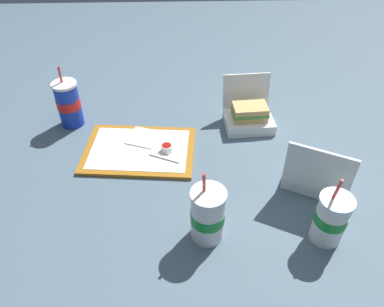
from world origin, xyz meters
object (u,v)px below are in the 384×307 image
(clamshell_sandwich_left, at_px, (249,115))
(soda_cup_right, at_px, (69,104))
(clamshell_hotdog_right, at_px, (318,174))
(soda_cup_corner, at_px, (331,219))
(food_tray, at_px, (139,150))
(ketchup_cup, at_px, (167,148))
(soda_cup_center, at_px, (208,215))
(plastic_fork, at_px, (165,158))

(clamshell_sandwich_left, height_order, soda_cup_right, soda_cup_right)
(clamshell_hotdog_right, relative_size, soda_cup_corner, 1.15)
(food_tray, distance_m, soda_cup_right, 0.32)
(ketchup_cup, distance_m, clamshell_hotdog_right, 0.49)
(soda_cup_right, height_order, soda_cup_center, soda_cup_right)
(soda_cup_corner, distance_m, soda_cup_center, 0.32)
(ketchup_cup, xyz_separation_m, plastic_fork, (0.01, 0.04, -0.01))
(ketchup_cup, relative_size, soda_cup_center, 0.18)
(ketchup_cup, bearing_deg, clamshell_sandwich_left, -152.77)
(plastic_fork, height_order, clamshell_sandwich_left, clamshell_sandwich_left)
(soda_cup_right, distance_m, soda_cup_center, 0.71)
(food_tray, bearing_deg, plastic_fork, 148.95)
(clamshell_sandwich_left, xyz_separation_m, soda_cup_center, (0.19, 0.49, 0.04))
(clamshell_hotdog_right, bearing_deg, plastic_fork, -14.48)
(soda_cup_corner, bearing_deg, plastic_fork, -36.64)
(ketchup_cup, bearing_deg, soda_cup_corner, 139.88)
(clamshell_hotdog_right, height_order, soda_cup_corner, soda_cup_corner)
(ketchup_cup, bearing_deg, clamshell_hotdog_right, 161.07)
(ketchup_cup, bearing_deg, soda_cup_right, -28.13)
(food_tray, height_order, soda_cup_center, soda_cup_center)
(plastic_fork, distance_m, soda_cup_right, 0.42)
(food_tray, relative_size, clamshell_hotdog_right, 1.63)
(plastic_fork, distance_m, clamshell_sandwich_left, 0.36)
(plastic_fork, relative_size, clamshell_sandwich_left, 0.60)
(clamshell_sandwich_left, height_order, soda_cup_corner, soda_cup_corner)
(ketchup_cup, xyz_separation_m, soda_cup_right, (0.35, -0.19, 0.06))
(clamshell_sandwich_left, xyz_separation_m, clamshell_hotdog_right, (-0.16, 0.31, -0.00))
(clamshell_sandwich_left, distance_m, soda_cup_center, 0.53)
(plastic_fork, relative_size, clamshell_hotdog_right, 0.46)
(plastic_fork, bearing_deg, soda_cup_corner, 167.86)
(ketchup_cup, xyz_separation_m, clamshell_sandwich_left, (-0.30, -0.15, 0.02))
(clamshell_sandwich_left, xyz_separation_m, soda_cup_corner, (-0.13, 0.51, 0.03))
(ketchup_cup, distance_m, soda_cup_center, 0.36)
(soda_cup_corner, height_order, soda_cup_center, soda_cup_center)
(ketchup_cup, height_order, soda_cup_corner, soda_cup_corner)
(food_tray, xyz_separation_m, soda_cup_center, (-0.21, 0.36, 0.07))
(plastic_fork, xyz_separation_m, clamshell_hotdog_right, (-0.47, 0.12, 0.03))
(clamshell_sandwich_left, relative_size, clamshell_hotdog_right, 0.76)
(soda_cup_right, bearing_deg, plastic_fork, 146.86)
(clamshell_sandwich_left, bearing_deg, food_tray, 19.45)
(soda_cup_corner, xyz_separation_m, soda_cup_right, (0.78, -0.55, 0.01))
(plastic_fork, xyz_separation_m, soda_cup_center, (-0.12, 0.30, 0.07))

